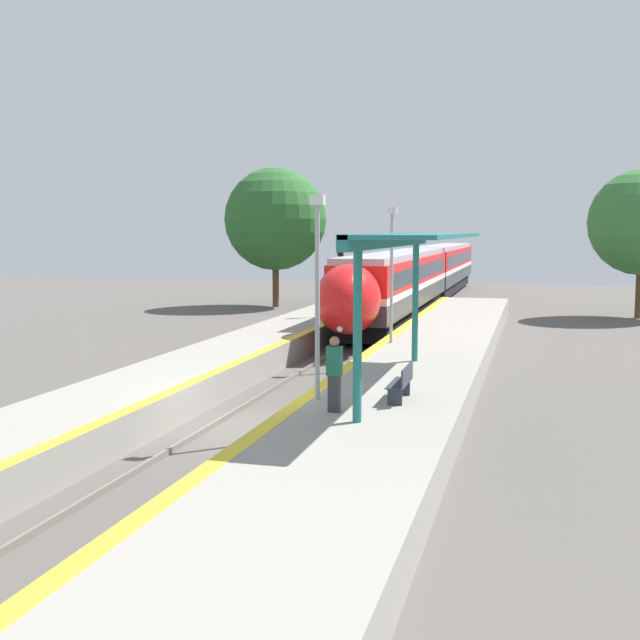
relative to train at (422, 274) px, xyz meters
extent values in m
plane|color=#56514C|center=(0.00, -34.67, -2.30)|extent=(120.00, 120.00, 0.00)
cube|color=slate|center=(-0.72, -34.67, -2.22)|extent=(0.08, 90.00, 0.15)
cube|color=slate|center=(0.72, -34.67, -2.22)|extent=(0.08, 90.00, 0.15)
cube|color=black|center=(0.00, -9.83, -1.65)|extent=(2.43, 20.19, 0.86)
cube|color=#38383D|center=(0.00, -9.83, -0.76)|extent=(2.76, 21.94, 0.92)
cube|color=white|center=(0.00, -9.83, -0.15)|extent=(2.78, 21.94, 0.32)
cube|color=red|center=(0.00, -9.83, 0.71)|extent=(2.76, 21.94, 1.39)
cube|color=black|center=(0.00, -9.83, 0.64)|extent=(2.79, 20.19, 0.77)
cube|color=#9E9EA3|center=(0.00, -9.83, 1.55)|extent=(2.49, 21.94, 0.30)
cylinder|color=black|center=(-0.72, -17.74, -1.88)|extent=(0.12, 0.84, 0.84)
cylinder|color=black|center=(0.72, -17.74, -1.88)|extent=(0.12, 0.84, 0.84)
cylinder|color=black|center=(-0.72, -15.54, -1.88)|extent=(0.12, 0.84, 0.84)
cylinder|color=black|center=(0.72, -15.54, -1.88)|extent=(0.12, 0.84, 0.84)
cylinder|color=black|center=(-0.72, -4.13, -1.88)|extent=(0.12, 0.84, 0.84)
cylinder|color=black|center=(0.72, -4.13, -1.88)|extent=(0.12, 0.84, 0.84)
cylinder|color=black|center=(-0.72, -1.93, -1.88)|extent=(0.12, 0.84, 0.84)
cylinder|color=black|center=(0.72, -1.93, -1.88)|extent=(0.12, 0.84, 0.84)
ellipsoid|color=red|center=(0.00, -22.10, 0.09)|extent=(2.65, 3.89, 2.89)
ellipsoid|color=black|center=(0.00, -22.59, 0.56)|extent=(1.93, 2.27, 1.47)
sphere|color=#F9F4CC|center=(0.00, -23.56, -0.97)|extent=(0.24, 0.24, 0.24)
cube|color=black|center=(0.00, 12.91, -1.65)|extent=(2.43, 20.19, 0.86)
cube|color=#38383D|center=(0.00, 12.91, -0.76)|extent=(2.76, 21.94, 0.92)
cube|color=white|center=(0.00, 12.91, -0.15)|extent=(2.78, 21.94, 0.32)
cube|color=red|center=(0.00, 12.91, 0.71)|extent=(2.76, 21.94, 1.39)
cube|color=black|center=(0.00, 12.91, 0.64)|extent=(2.79, 20.19, 0.77)
cube|color=#9E9EA3|center=(0.00, 12.91, 1.55)|extent=(2.49, 21.94, 0.30)
cylinder|color=black|center=(-0.72, 5.01, -1.88)|extent=(0.12, 0.84, 0.84)
cylinder|color=black|center=(0.72, 5.01, -1.88)|extent=(0.12, 0.84, 0.84)
cylinder|color=black|center=(-0.72, 7.21, -1.88)|extent=(0.12, 0.84, 0.84)
cylinder|color=black|center=(0.72, 7.21, -1.88)|extent=(0.12, 0.84, 0.84)
cylinder|color=black|center=(-0.72, 18.61, -1.88)|extent=(0.12, 0.84, 0.84)
cylinder|color=black|center=(0.72, 18.61, -1.88)|extent=(0.12, 0.84, 0.84)
cylinder|color=black|center=(-0.72, 20.81, -1.88)|extent=(0.12, 0.84, 0.84)
cylinder|color=black|center=(0.72, 20.81, -1.88)|extent=(0.12, 0.84, 0.84)
cube|color=gray|center=(3.72, -34.67, -1.82)|extent=(4.15, 64.00, 0.95)
cube|color=yellow|center=(1.85, -34.67, -1.34)|extent=(0.40, 64.00, 0.01)
cube|color=gray|center=(-3.29, -34.67, -1.82)|extent=(3.28, 64.00, 0.95)
cube|color=yellow|center=(-1.85, -34.67, -1.34)|extent=(0.40, 64.00, 0.01)
cube|color=#2D333D|center=(4.19, -35.06, -1.14)|extent=(0.36, 0.06, 0.42)
cube|color=#2D333D|center=(4.19, -33.83, -1.14)|extent=(0.36, 0.06, 0.42)
cube|color=#2D333D|center=(4.19, -34.44, -0.91)|extent=(0.44, 1.65, 0.03)
cube|color=#2D333D|center=(4.39, -34.44, -0.68)|extent=(0.04, 1.65, 0.44)
cube|color=#333338|center=(2.94, -36.16, -0.91)|extent=(0.28, 0.20, 0.87)
cube|color=#1E604C|center=(2.94, -36.16, -0.13)|extent=(0.36, 0.22, 0.69)
sphere|color=#936B4C|center=(2.94, -36.16, 0.33)|extent=(0.24, 0.24, 0.24)
cylinder|color=#59595E|center=(-1.95, -15.46, -0.33)|extent=(0.14, 0.14, 3.94)
cube|color=black|center=(-1.95, -15.46, 1.99)|extent=(0.28, 0.20, 0.70)
sphere|color=#1ED833|center=(-1.95, -15.57, 2.16)|extent=(0.14, 0.14, 0.14)
sphere|color=#330A0A|center=(-1.95, -15.57, 1.82)|extent=(0.14, 0.14, 0.14)
cylinder|color=#9E9EA3|center=(2.17, -34.86, 1.09)|extent=(0.12, 0.12, 4.88)
cube|color=silver|center=(2.17, -34.86, 3.66)|extent=(0.36, 0.20, 0.24)
cylinder|color=#9E9EA3|center=(2.17, -24.26, 1.09)|extent=(0.12, 0.12, 4.88)
cube|color=silver|center=(2.17, -24.26, 3.66)|extent=(0.36, 0.20, 0.24)
cylinder|color=#1E6B66|center=(3.68, -36.99, 0.60)|extent=(0.20, 0.20, 3.89)
cylinder|color=#1E6B66|center=(3.68, -28.29, 0.60)|extent=(0.20, 0.20, 3.89)
cube|color=#1E6B66|center=(3.68, -32.64, 2.65)|extent=(0.24, 11.70, 0.36)
cube|color=#1E6B66|center=(4.58, -32.64, 2.77)|extent=(2.00, 11.70, 0.10)
cylinder|color=brown|center=(-9.74, -2.15, -0.70)|extent=(0.44, 0.44, 3.20)
sphere|color=#286028|center=(-9.74, -2.15, 3.67)|extent=(6.93, 6.93, 6.93)
cylinder|color=brown|center=(13.39, -3.27, -0.71)|extent=(0.44, 0.44, 3.18)
camera|label=1|loc=(7.45, -54.11, 2.91)|focal=45.00mm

